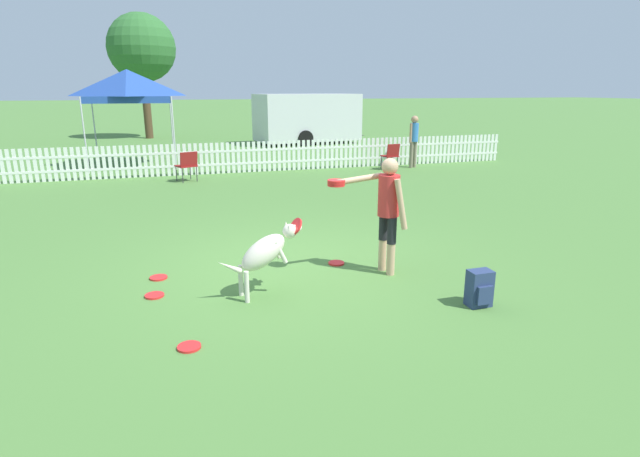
% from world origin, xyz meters
% --- Properties ---
extents(ground_plane, '(240.00, 240.00, 0.00)m').
position_xyz_m(ground_plane, '(0.00, 0.00, 0.00)').
color(ground_plane, '#4C7A38').
extents(handler_person, '(0.98, 0.51, 1.54)m').
position_xyz_m(handler_person, '(1.07, -0.65, 0.96)').
color(handler_person, tan).
rests_on(handler_person, ground_plane).
extents(leaping_dog, '(1.06, 0.42, 0.90)m').
position_xyz_m(leaping_dog, '(-0.58, -0.93, 0.55)').
color(leaping_dog, beige).
rests_on(leaping_dog, ground_plane).
extents(frisbee_near_handler, '(0.23, 0.23, 0.02)m').
position_xyz_m(frisbee_near_handler, '(0.58, -0.14, 0.01)').
color(frisbee_near_handler, red).
rests_on(frisbee_near_handler, ground_plane).
extents(frisbee_near_dog, '(0.23, 0.23, 0.02)m').
position_xyz_m(frisbee_near_dog, '(-1.54, -1.98, 0.01)').
color(frisbee_near_dog, red).
rests_on(frisbee_near_dog, ground_plane).
extents(frisbee_midfield, '(0.23, 0.23, 0.02)m').
position_xyz_m(frisbee_midfield, '(-1.87, -0.59, 0.01)').
color(frisbee_midfield, red).
rests_on(frisbee_midfield, ground_plane).
extents(frisbee_far_scatter, '(0.23, 0.23, 0.02)m').
position_xyz_m(frisbee_far_scatter, '(-1.82, 0.01, 0.01)').
color(frisbee_far_scatter, red).
rests_on(frisbee_far_scatter, ground_plane).
extents(backpack_on_grass, '(0.27, 0.22, 0.42)m').
position_xyz_m(backpack_on_grass, '(1.67, -1.96, 0.21)').
color(backpack_on_grass, navy).
rests_on(backpack_on_grass, ground_plane).
extents(picket_fence, '(18.80, 0.04, 0.90)m').
position_xyz_m(picket_fence, '(0.00, 8.29, 0.45)').
color(picket_fence, white).
rests_on(picket_fence, ground_plane).
extents(folding_chair_blue_left, '(0.48, 0.50, 0.79)m').
position_xyz_m(folding_chair_blue_left, '(4.99, 7.47, 0.47)').
color(folding_chair_blue_left, '#333338').
rests_on(folding_chair_blue_left, ground_plane).
extents(folding_chair_center, '(0.62, 0.63, 0.80)m').
position_xyz_m(folding_chair_center, '(-1.06, 7.20, 0.48)').
color(folding_chair_center, '#333338').
rests_on(folding_chair_center, ground_plane).
extents(canopy_tent_main, '(2.52, 2.52, 2.98)m').
position_xyz_m(canopy_tent_main, '(-2.53, 10.68, 2.48)').
color(canopy_tent_main, silver).
rests_on(canopy_tent_main, ground_plane).
extents(spectator_standing, '(0.38, 0.27, 1.60)m').
position_xyz_m(spectator_standing, '(5.83, 7.66, 0.97)').
color(spectator_standing, '#7A705B').
rests_on(spectator_standing, ground_plane).
extents(equipment_trailer, '(5.41, 2.75, 2.18)m').
position_xyz_m(equipment_trailer, '(4.65, 15.64, 1.16)').
color(equipment_trailer, silver).
rests_on(equipment_trailer, ground_plane).
extents(tree_left_grove, '(3.21, 3.21, 5.92)m').
position_xyz_m(tree_left_grove, '(-2.26, 20.42, 4.28)').
color(tree_left_grove, '#4C3823').
rests_on(tree_left_grove, ground_plane).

